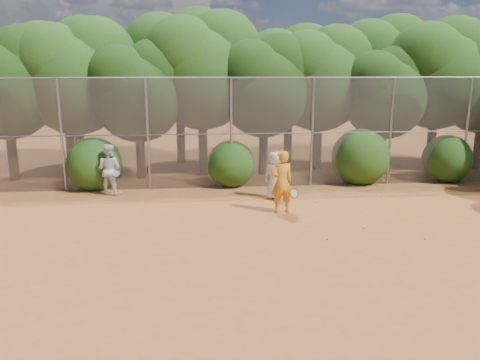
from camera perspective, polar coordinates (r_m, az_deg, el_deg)
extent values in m
plane|color=#A55725|center=(11.91, 5.96, -7.84)|extent=(80.00, 80.00, 0.00)
cylinder|color=gray|center=(17.69, -20.93, 5.04)|extent=(0.09, 0.09, 4.00)
cylinder|color=gray|center=(17.13, -11.18, 5.42)|extent=(0.09, 0.09, 4.00)
cylinder|color=gray|center=(17.08, -1.08, 5.65)|extent=(0.09, 0.09, 4.00)
cylinder|color=gray|center=(17.55, 8.79, 5.71)|extent=(0.09, 0.09, 4.00)
cylinder|color=gray|center=(18.51, 17.88, 5.61)|extent=(0.09, 0.09, 4.00)
cylinder|color=gray|center=(19.87, 25.91, 5.41)|extent=(0.09, 0.09, 4.00)
cylinder|color=gray|center=(17.03, 2.33, 12.37)|extent=(20.00, 0.05, 0.05)
cylinder|color=gray|center=(17.18, 2.27, 5.69)|extent=(20.00, 0.04, 0.04)
cube|color=slate|center=(17.18, 2.27, 5.69)|extent=(20.00, 0.02, 4.00)
cylinder|color=black|center=(20.47, -26.03, 3.29)|extent=(0.38, 0.38, 2.38)
sphere|color=black|center=(20.25, -26.71, 9.79)|extent=(3.81, 3.81, 3.81)
sphere|color=black|center=(20.33, -24.56, 12.71)|extent=(3.05, 3.05, 3.05)
cylinder|color=black|center=(20.19, -18.90, 4.01)|extent=(0.38, 0.38, 2.52)
sphere|color=#1D4310|center=(19.97, -19.44, 11.01)|extent=(4.03, 4.03, 4.03)
sphere|color=#1D4310|center=(20.18, -17.10, 14.06)|extent=(3.23, 3.23, 3.23)
sphere|color=#1D4310|center=(19.85, -21.86, 13.14)|extent=(3.02, 3.02, 3.02)
cylinder|color=black|center=(19.09, -12.02, 3.40)|extent=(0.36, 0.36, 2.17)
sphere|color=black|center=(18.85, -12.34, 9.78)|extent=(3.47, 3.47, 3.47)
sphere|color=black|center=(19.09, -10.23, 12.52)|extent=(2.78, 2.78, 2.78)
sphere|color=black|center=(18.65, -14.44, 11.77)|extent=(2.60, 2.60, 2.60)
cylinder|color=black|center=(19.90, -4.54, 4.77)|extent=(0.39, 0.39, 2.66)
sphere|color=#1D4310|center=(19.68, -4.69, 12.29)|extent=(4.26, 4.26, 4.26)
sphere|color=#1D4310|center=(20.15, -2.25, 15.37)|extent=(3.40, 3.40, 3.40)
sphere|color=#1D4310|center=(19.37, -7.00, 14.74)|extent=(3.19, 3.19, 3.19)
cylinder|color=black|center=(19.53, 2.86, 4.06)|extent=(0.37, 0.37, 2.27)
sphere|color=black|center=(19.30, 2.94, 10.60)|extent=(3.64, 3.64, 3.64)
sphere|color=black|center=(19.75, 4.97, 13.28)|extent=(2.91, 2.91, 2.91)
sphere|color=black|center=(18.92, 1.13, 12.77)|extent=(2.73, 2.73, 2.73)
cylinder|color=black|center=(20.78, 9.42, 4.70)|extent=(0.38, 0.38, 2.45)
sphere|color=#1D4310|center=(20.57, 9.68, 11.33)|extent=(3.92, 3.92, 3.92)
sphere|color=#1D4310|center=(21.15, 11.62, 13.95)|extent=(3.14, 3.14, 3.14)
sphere|color=#1D4310|center=(20.11, 8.04, 13.58)|extent=(2.94, 2.94, 2.94)
cylinder|color=black|center=(20.66, 16.84, 3.76)|extent=(0.36, 0.36, 2.10)
sphere|color=black|center=(20.44, 17.23, 9.46)|extent=(3.36, 3.36, 3.36)
sphere|color=black|center=(20.97, 18.77, 11.74)|extent=(2.69, 2.69, 2.69)
sphere|color=black|center=(19.96, 16.05, 11.39)|extent=(2.52, 2.52, 2.52)
cylinder|color=black|center=(22.21, 22.32, 4.61)|extent=(0.39, 0.39, 2.59)
sphere|color=#1D4310|center=(22.01, 22.91, 11.15)|extent=(4.14, 4.14, 4.14)
sphere|color=#1D4310|center=(22.77, 24.55, 13.66)|extent=(3.32, 3.32, 3.32)
sphere|color=#1D4310|center=(21.40, 21.75, 13.44)|extent=(3.11, 3.11, 3.11)
cylinder|color=black|center=(22.96, 27.07, 4.05)|extent=(0.37, 0.37, 2.31)
sphere|color=black|center=(22.17, 26.84, 11.62)|extent=(2.77, 2.77, 2.77)
cylinder|color=black|center=(22.63, -20.05, 5.00)|extent=(0.39, 0.39, 2.62)
sphere|color=#1D4310|center=(22.44, -20.58, 11.50)|extent=(4.20, 4.20, 4.20)
sphere|color=#1D4310|center=(22.65, -18.41, 14.34)|extent=(3.36, 3.36, 3.36)
sphere|color=#1D4310|center=(22.34, -22.84, 13.47)|extent=(3.15, 3.15, 3.15)
cylinder|color=black|center=(22.08, -7.24, 5.74)|extent=(0.40, 0.40, 2.80)
sphere|color=#1D4310|center=(21.89, -7.45, 12.87)|extent=(4.48, 4.48, 4.48)
sphere|color=#1D4310|center=(22.35, -5.11, 15.81)|extent=(3.58, 3.58, 3.58)
sphere|color=#1D4310|center=(21.61, -9.71, 15.17)|extent=(3.36, 3.36, 3.36)
cylinder|color=black|center=(22.10, 5.86, 5.41)|extent=(0.38, 0.38, 2.52)
sphere|color=#1D4310|center=(21.90, 6.02, 11.83)|extent=(4.03, 4.03, 4.03)
sphere|color=#1D4310|center=(22.46, 7.96, 14.38)|extent=(3.23, 3.23, 3.23)
sphere|color=#1D4310|center=(21.47, 4.33, 13.98)|extent=(3.02, 3.02, 3.02)
cylinder|color=black|center=(23.92, 16.28, 5.81)|extent=(0.40, 0.40, 2.73)
sphere|color=#1D4310|center=(23.74, 16.71, 12.21)|extent=(4.37, 4.37, 4.37)
sphere|color=#1D4310|center=(24.49, 18.46, 14.68)|extent=(3.49, 3.49, 3.49)
sphere|color=#1D4310|center=(23.17, 15.36, 14.45)|extent=(3.28, 3.28, 3.28)
sphere|color=#1D4310|center=(17.90, -17.33, 2.15)|extent=(2.00, 2.00, 2.00)
sphere|color=#1D4310|center=(17.56, -1.13, 2.22)|extent=(1.80, 1.80, 1.80)
sphere|color=#1D4310|center=(18.55, 14.48, 3.03)|extent=(2.20, 2.20, 2.20)
sphere|color=#1D4310|center=(20.02, 23.94, 2.60)|extent=(1.90, 1.90, 1.90)
imported|color=orange|center=(14.21, 5.10, -0.24)|extent=(0.78, 0.59, 1.93)
torus|color=black|center=(14.16, 6.61, -1.63)|extent=(0.33, 0.24, 0.29)
cylinder|color=black|center=(14.34, 6.11, -1.74)|extent=(0.14, 0.26, 0.13)
imported|color=silver|center=(15.74, 4.32, 0.61)|extent=(0.96, 0.87, 1.65)
ellipsoid|color=red|center=(15.59, 4.37, 3.42)|extent=(0.22, 0.22, 0.13)
sphere|color=yellow|center=(15.60, 5.53, 0.55)|extent=(0.07, 0.07, 0.07)
imported|color=silver|center=(16.92, -15.70, 1.28)|extent=(1.03, 0.91, 1.79)
torus|color=black|center=(16.60, -14.84, 0.77)|extent=(0.35, 0.30, 0.23)
cylinder|color=black|center=(16.77, -14.58, 0.37)|extent=(0.09, 0.22, 0.22)
sphere|color=yellow|center=(13.41, 14.88, -5.61)|extent=(0.07, 0.07, 0.07)
sphere|color=yellow|center=(15.69, 9.27, -2.56)|extent=(0.07, 0.07, 0.07)
sphere|color=yellow|center=(12.35, 10.62, -7.05)|extent=(0.07, 0.07, 0.07)
sphere|color=yellow|center=(13.07, 21.66, -6.63)|extent=(0.07, 0.07, 0.07)
sphere|color=yellow|center=(16.80, 16.80, -1.90)|extent=(0.07, 0.07, 0.07)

